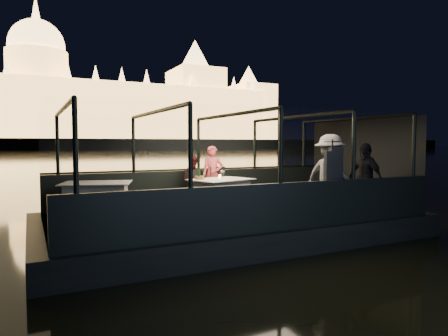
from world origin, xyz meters
name	(u,v)px	position (x,y,z in m)	size (l,w,h in m)	color
river_water	(52,154)	(0.00, 80.00, 0.00)	(500.00, 500.00, 0.00)	black
boat_hull	(232,235)	(0.00, 0.00, 0.00)	(8.60, 4.40, 1.00)	black
boat_deck	(232,215)	(0.00, 0.00, 0.48)	(8.00, 4.00, 0.04)	black
gunwale_port	(199,186)	(0.00, 2.00, 0.95)	(8.00, 0.08, 0.90)	black
gunwale_starboard	(280,207)	(0.00, -2.00, 0.95)	(8.00, 0.08, 0.90)	black
cabin_glass_port	(198,145)	(0.00, 2.00, 2.10)	(8.00, 0.02, 1.40)	#99B2B2
cabin_glass_starboard	(281,146)	(0.00, -2.00, 2.10)	(8.00, 0.02, 1.40)	#99B2B2
cabin_roof_glass	(232,115)	(0.00, 0.00, 2.80)	(8.00, 4.00, 0.02)	#99B2B2
end_wall_fore	(42,170)	(-4.00, 0.00, 1.65)	(0.02, 4.00, 2.30)	black
end_wall_aft	(361,161)	(4.00, 0.00, 1.65)	(0.02, 4.00, 2.30)	black
canopy_ribs	(232,165)	(0.00, 0.00, 1.65)	(8.00, 4.00, 2.30)	black
embankment	(38,146)	(0.00, 210.00, 1.00)	(400.00, 140.00, 6.00)	#423D33
parliament_building	(38,79)	(0.00, 175.00, 29.00)	(220.00, 32.00, 60.00)	#F2D18C
dining_table_central	(221,194)	(0.04, 0.65, 0.89)	(1.45, 1.05, 0.77)	white
dining_table_aft	(97,200)	(-2.88, 0.96, 0.89)	(1.47, 1.07, 0.78)	white
chair_port_left	(197,189)	(-0.31, 1.38, 0.95)	(0.45, 0.45, 0.95)	black
chair_port_right	(221,188)	(0.39, 1.40, 0.95)	(0.47, 0.47, 1.00)	black
coat_stand	(332,179)	(1.45, -1.75, 1.40)	(0.48, 0.38, 1.72)	black
person_woman_coral	(212,176)	(0.25, 1.63, 1.25)	(0.57, 0.38, 1.58)	#E7545D
person_man_maroon	(194,177)	(-0.30, 1.59, 1.25)	(0.64, 0.49, 1.32)	#3E1112
passenger_stripe	(330,179)	(1.79, -1.31, 1.35)	(1.20, 0.67, 1.85)	silver
passenger_dark	(365,177)	(2.82, -1.32, 1.35)	(0.98, 0.41, 1.66)	black
wine_bottle	(199,173)	(-0.53, 0.72, 1.42)	(0.06, 0.06, 0.30)	#133516
bread_basket	(199,178)	(-0.49, 0.78, 1.31)	(0.22, 0.22, 0.09)	brown
amber_candle	(220,177)	(0.10, 0.85, 1.31)	(0.06, 0.06, 0.09)	yellow
plate_near	(231,179)	(0.26, 0.55, 1.27)	(0.23, 0.23, 0.01)	white
plate_far	(200,178)	(-0.41, 0.93, 1.27)	(0.22, 0.22, 0.01)	silver
wine_glass_white	(205,176)	(-0.42, 0.60, 1.36)	(0.06, 0.06, 0.18)	white
wine_glass_red	(222,174)	(0.20, 0.95, 1.36)	(0.06, 0.06, 0.19)	silver
wine_glass_empty	(223,175)	(0.11, 0.65, 1.36)	(0.07, 0.07, 0.21)	silver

